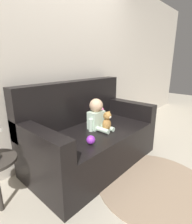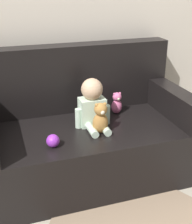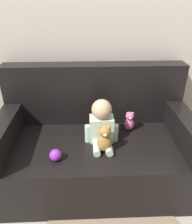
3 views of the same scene
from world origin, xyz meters
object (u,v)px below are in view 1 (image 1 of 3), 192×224
(teddy_bear_brown, at_px, (107,122))
(toy_ball, at_px, (91,140))
(person_baby, at_px, (97,115))
(couch, at_px, (90,136))
(plush_toy_side, at_px, (101,114))

(teddy_bear_brown, relative_size, toy_ball, 2.67)
(toy_ball, bearing_deg, teddy_bear_brown, 13.59)
(teddy_bear_brown, bearing_deg, person_baby, 95.63)
(couch, xyz_separation_m, teddy_bear_brown, (0.06, -0.23, 0.23))
(couch, bearing_deg, teddy_bear_brown, -74.31)
(teddy_bear_brown, bearing_deg, toy_ball, -166.41)
(couch, distance_m, plush_toy_side, 0.39)
(person_baby, height_order, toy_ball, person_baby)
(couch, xyz_separation_m, toy_ball, (-0.32, -0.32, 0.16))
(couch, relative_size, toy_ball, 18.06)
(couch, bearing_deg, plush_toy_side, 13.74)
(person_baby, relative_size, teddy_bear_brown, 1.55)
(person_baby, height_order, plush_toy_side, person_baby)
(plush_toy_side, relative_size, toy_ball, 2.08)
(couch, height_order, plush_toy_side, couch)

